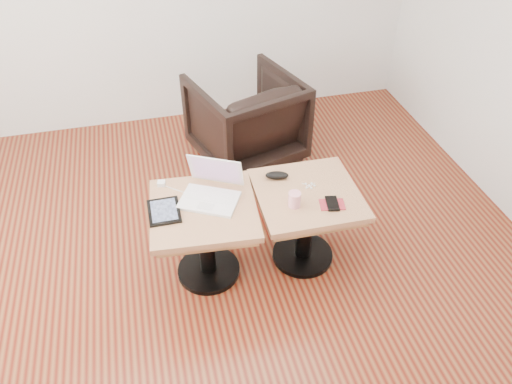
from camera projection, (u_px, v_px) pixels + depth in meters
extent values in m
cube|color=#52140C|center=(207.00, 302.00, 3.03)|extent=(4.50, 4.50, 0.01)
cylinder|color=black|center=(209.00, 270.00, 3.21)|extent=(0.40, 0.40, 0.03)
cylinder|color=black|center=(206.00, 241.00, 3.04)|extent=(0.10, 0.10, 0.48)
cube|color=brown|center=(204.00, 215.00, 2.90)|extent=(0.60, 0.60, 0.04)
cube|color=brown|center=(203.00, 210.00, 2.88)|extent=(0.66, 0.66, 0.04)
cylinder|color=black|center=(302.00, 254.00, 3.31)|extent=(0.40, 0.40, 0.03)
cylinder|color=black|center=(305.00, 226.00, 3.15)|extent=(0.10, 0.10, 0.48)
cube|color=brown|center=(307.00, 200.00, 3.01)|extent=(0.57, 0.57, 0.04)
cube|color=brown|center=(307.00, 195.00, 2.98)|extent=(0.62, 0.62, 0.04)
cube|color=white|center=(209.00, 200.00, 2.90)|extent=(0.40, 0.36, 0.02)
cube|color=silver|center=(211.00, 195.00, 2.92)|extent=(0.29, 0.22, 0.00)
cube|color=silver|center=(206.00, 206.00, 2.84)|extent=(0.11, 0.09, 0.00)
cube|color=white|center=(216.00, 170.00, 2.93)|extent=(0.32, 0.22, 0.21)
cube|color=maroon|center=(216.00, 170.00, 2.93)|extent=(0.28, 0.18, 0.18)
cube|color=black|center=(164.00, 211.00, 2.83)|extent=(0.18, 0.23, 0.02)
cube|color=#191E38|center=(164.00, 210.00, 2.82)|extent=(0.14, 0.19, 0.00)
cube|color=white|center=(161.00, 183.00, 3.01)|extent=(0.05, 0.05, 0.03)
ellipsoid|color=black|center=(277.00, 175.00, 3.06)|extent=(0.15, 0.10, 0.04)
cylinder|color=#EA4D77|center=(294.00, 199.00, 2.85)|extent=(0.08, 0.08, 0.09)
sphere|color=white|center=(309.00, 185.00, 3.01)|extent=(0.01, 0.01, 0.01)
sphere|color=white|center=(312.00, 183.00, 3.02)|extent=(0.01, 0.01, 0.01)
sphere|color=white|center=(306.00, 184.00, 3.02)|extent=(0.01, 0.01, 0.01)
sphere|color=white|center=(315.00, 186.00, 3.00)|extent=(0.01, 0.01, 0.01)
sphere|color=white|center=(307.00, 188.00, 2.99)|extent=(0.01, 0.01, 0.01)
sphere|color=white|center=(311.00, 188.00, 2.99)|extent=(0.01, 0.01, 0.01)
cylinder|color=white|center=(309.00, 186.00, 3.01)|extent=(0.07, 0.05, 0.00)
cube|color=maroon|center=(332.00, 204.00, 2.88)|extent=(0.16, 0.12, 0.01)
cube|color=black|center=(332.00, 203.00, 2.87)|extent=(0.09, 0.14, 0.01)
imported|color=black|center=(246.00, 119.00, 3.99)|extent=(0.96, 0.98, 0.72)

